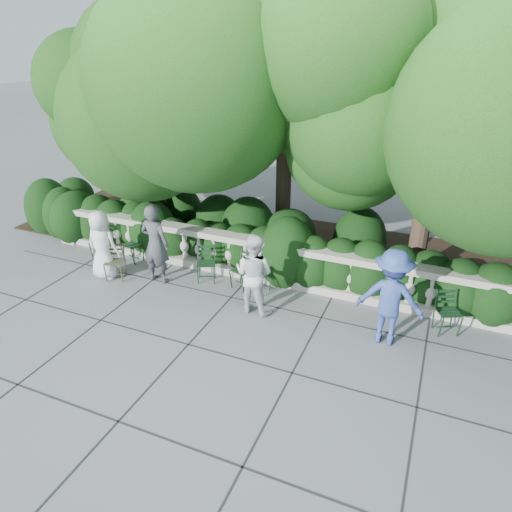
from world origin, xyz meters
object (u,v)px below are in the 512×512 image
at_px(chair_a, 99,258).
at_px(chair_b, 130,263).
at_px(person_older_blue, 390,297).
at_px(chair_f, 447,337).
at_px(person_businessman, 102,245).
at_px(person_woman_grey, 155,244).
at_px(chair_d, 206,284).
at_px(person_casual_man, 254,274).
at_px(chair_c, 238,290).
at_px(chair_e, 256,294).
at_px(chair_weathered, 115,282).

height_order(chair_a, chair_b, same).
xyz_separation_m(chair_b, person_older_blue, (6.30, -0.76, 0.92)).
bearing_deg(chair_b, chair_f, 9.99).
bearing_deg(person_businessman, person_woman_grey, -168.30).
relative_size(chair_d, person_casual_man, 0.50).
bearing_deg(person_casual_man, person_woman_grey, -0.47).
bearing_deg(chair_b, person_older_blue, 4.52).
height_order(chair_b, chair_c, same).
xyz_separation_m(chair_a, person_older_blue, (7.17, -0.67, 0.92)).
xyz_separation_m(chair_c, chair_e, (0.43, 0.01, 0.00)).
relative_size(chair_a, chair_d, 1.00).
bearing_deg(person_casual_man, person_older_blue, -174.06).
relative_size(chair_e, chair_weathered, 1.00).
distance_m(chair_a, person_older_blue, 7.26).
xyz_separation_m(chair_d, person_businessman, (-2.31, -0.58, 0.81)).
relative_size(chair_b, chair_e, 1.00).
relative_size(chair_f, chair_weathered, 1.00).
bearing_deg(chair_b, chair_weathered, -61.67).
distance_m(person_woman_grey, person_casual_man, 2.52).
distance_m(chair_a, chair_e, 4.32).
distance_m(chair_a, person_woman_grey, 2.26).
bearing_deg(chair_e, person_older_blue, -1.44).
xyz_separation_m(chair_a, chair_weathered, (1.15, -0.83, 0.00)).
relative_size(person_woman_grey, person_casual_man, 1.09).
xyz_separation_m(chair_b, chair_weathered, (0.28, -0.91, 0.00)).
distance_m(chair_b, person_casual_man, 3.83).
xyz_separation_m(chair_a, chair_c, (3.90, -0.08, 0.00)).
relative_size(chair_e, person_casual_man, 0.50).
xyz_separation_m(person_woman_grey, person_casual_man, (2.50, -0.29, -0.08)).
relative_size(chair_d, chair_weathered, 1.00).
bearing_deg(person_businessman, chair_weathered, 154.01).
xyz_separation_m(chair_c, chair_d, (-0.78, -0.01, 0.00)).
distance_m(chair_c, chair_d, 0.78).
xyz_separation_m(chair_a, person_woman_grey, (2.03, -0.37, 0.92)).
bearing_deg(person_older_blue, chair_c, -10.22).
height_order(chair_weathered, person_woman_grey, person_woman_grey).
relative_size(chair_b, person_woman_grey, 0.46).
bearing_deg(chair_a, chair_c, -14.11).
bearing_deg(chair_e, chair_c, -168.60).
bearing_deg(person_casual_man, chair_e, -63.92).
bearing_deg(chair_d, person_older_blue, -32.15).
xyz_separation_m(chair_f, person_woman_grey, (-6.21, -0.27, 0.92)).
bearing_deg(person_woman_grey, chair_c, -171.38).
bearing_deg(chair_weathered, chair_c, -7.55).
height_order(chair_weathered, person_older_blue, person_older_blue).
distance_m(chair_weathered, person_businessman, 0.89).
height_order(chair_f, person_casual_man, person_casual_man).
bearing_deg(chair_b, person_businessman, -83.44).
distance_m(chair_b, chair_f, 7.38).
bearing_deg(person_older_blue, chair_f, -151.82).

